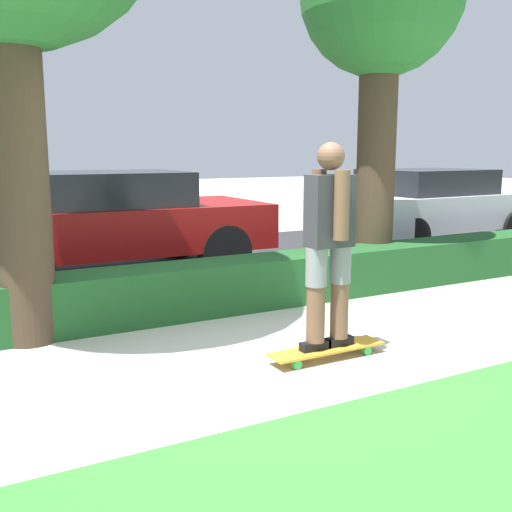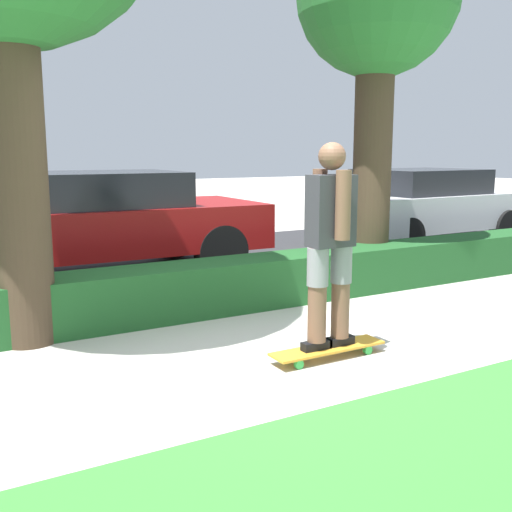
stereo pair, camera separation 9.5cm
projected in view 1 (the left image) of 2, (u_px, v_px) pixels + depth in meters
name	position (u px, v px, depth m)	size (l,w,h in m)	color
ground_plane	(275.00, 358.00, 4.95)	(60.00, 60.00, 0.00)	#BCB7AD
street_asphalt	(126.00, 270.00, 8.58)	(18.40, 5.00, 0.01)	#2D2D30
hedge_row	(198.00, 289.00, 6.29)	(18.40, 0.60, 0.53)	#1E5123
skateboard	(327.00, 349.00, 4.94)	(1.03, 0.24, 0.09)	gold
skater_person	(329.00, 241.00, 4.78)	(0.50, 0.43, 1.67)	black
tree_mid	(381.00, 7.00, 7.28)	(2.00, 2.00, 4.59)	#423323
parked_car_middle	(109.00, 220.00, 8.14)	(4.22, 1.99, 1.42)	maroon
parked_car_rear	(429.00, 205.00, 10.88)	(3.97, 1.96, 1.37)	silver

